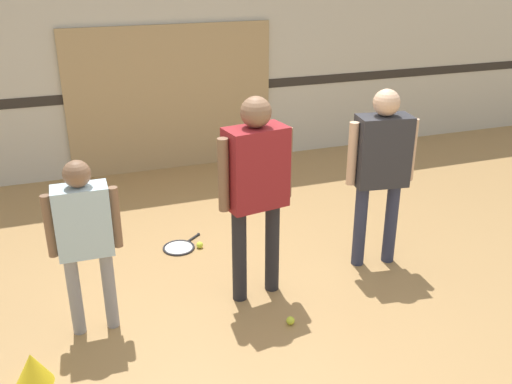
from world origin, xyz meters
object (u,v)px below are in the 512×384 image
object	(u,v)px
tennis_ball_near_instructor	(290,321)
tennis_ball_by_spare_racket	(200,245)
person_student_right	(381,160)
training_cone	(33,369)
racket_spare_on_floor	(180,247)
person_instructor	(256,178)
person_student_left	(84,230)

from	to	relation	value
tennis_ball_near_instructor	tennis_ball_by_spare_racket	xyz separation A→B (m)	(-0.36, 1.44, 0.00)
person_student_right	tennis_ball_by_spare_racket	distance (m)	1.93
tennis_ball_near_instructor	training_cone	world-z (taller)	training_cone
person_student_right	racket_spare_on_floor	distance (m)	2.11
person_instructor	person_student_left	xyz separation A→B (m)	(-1.33, -0.05, -0.20)
racket_spare_on_floor	person_student_right	bearing A→B (deg)	-67.66
person_student_left	tennis_ball_by_spare_racket	world-z (taller)	person_student_left
person_student_left	training_cone	bearing A→B (deg)	-132.07
person_student_right	tennis_ball_by_spare_racket	bearing A→B (deg)	-20.38
tennis_ball_by_spare_racket	person_student_left	bearing A→B (deg)	-137.43
person_student_left	tennis_ball_near_instructor	size ratio (longest dim) A/B	20.89
person_instructor	training_cone	bearing A→B (deg)	-172.69
racket_spare_on_floor	tennis_ball_by_spare_racket	world-z (taller)	tennis_ball_by_spare_racket
person_student_left	racket_spare_on_floor	distance (m)	1.61
person_student_left	person_student_right	xyz separation A→B (m)	(2.53, 0.18, 0.16)
racket_spare_on_floor	tennis_ball_by_spare_racket	distance (m)	0.20
racket_spare_on_floor	person_student_left	bearing A→B (deg)	-169.85
person_instructor	training_cone	world-z (taller)	person_instructor
person_instructor	tennis_ball_by_spare_racket	world-z (taller)	person_instructor
person_instructor	tennis_ball_near_instructor	xyz separation A→B (m)	(0.10, -0.51, -1.02)
tennis_ball_by_spare_racket	training_cone	bearing A→B (deg)	-136.11
person_student_left	tennis_ball_near_instructor	distance (m)	1.71
racket_spare_on_floor	tennis_ball_near_instructor	distance (m)	1.60
person_student_left	racket_spare_on_floor	world-z (taller)	person_student_left
training_cone	person_student_left	bearing A→B (deg)	46.80
person_student_left	racket_spare_on_floor	size ratio (longest dim) A/B	2.81
tennis_ball_near_instructor	tennis_ball_by_spare_racket	size ratio (longest dim) A/B	1.00
person_student_left	tennis_ball_near_instructor	xyz separation A→B (m)	(1.43, -0.46, -0.82)
person_student_right	racket_spare_on_floor	size ratio (longest dim) A/B	3.34
person_instructor	person_student_right	bearing A→B (deg)	-3.07
racket_spare_on_floor	tennis_ball_by_spare_racket	xyz separation A→B (m)	(0.19, -0.07, 0.02)
racket_spare_on_floor	tennis_ball_near_instructor	bearing A→B (deg)	-109.96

